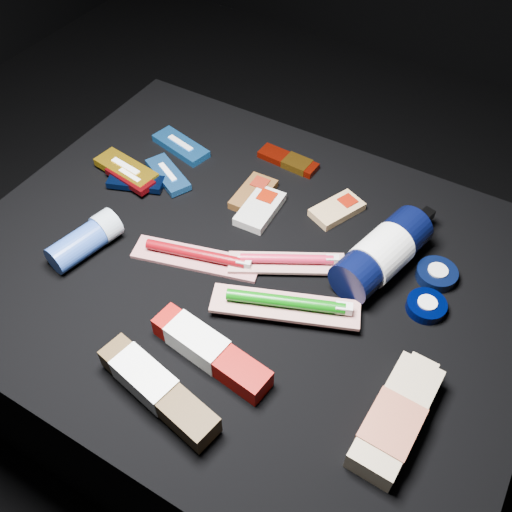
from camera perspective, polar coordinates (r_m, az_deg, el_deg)
The scene contains 21 objects.
ground at distance 1.32m, azimuth -0.80°, elevation -12.12°, with size 3.00×3.00×0.00m, color black.
cloth_table at distance 1.15m, azimuth -0.91°, elevation -7.28°, with size 0.98×0.78×0.40m, color black.
luna_bar_0 at distance 1.22m, azimuth -7.53°, elevation 10.85°, with size 0.14×0.08×0.02m.
luna_bar_1 at distance 1.15m, azimuth -8.80°, elevation 8.05°, with size 0.12×0.09×0.02m.
luna_bar_2 at distance 1.14m, azimuth -11.93°, elevation 7.25°, with size 0.12×0.08×0.01m.
luna_bar_3 at distance 1.17m, azimuth -12.85°, elevation 8.45°, with size 0.14×0.07×0.02m.
luna_bar_4 at distance 1.15m, azimuth -12.46°, elevation 7.66°, with size 0.11×0.06×0.01m.
clif_bar_0 at distance 1.10m, azimuth -0.14°, elevation 6.33°, with size 0.06×0.10×0.02m.
clif_bar_1 at distance 1.07m, azimuth 0.52°, elevation 4.88°, with size 0.06×0.11×0.02m.
clif_bar_2 at distance 1.08m, azimuth 8.26°, elevation 4.71°, with size 0.09×0.11×0.02m.
power_bar at distance 1.18m, azimuth 3.52°, elevation 9.40°, with size 0.13×0.05×0.02m.
lotion_bottle at distance 0.97m, azimuth 12.50°, elevation 0.25°, with size 0.12×0.25×0.08m.
cream_tin_upper at distance 1.01m, azimuth 17.62°, elevation -1.73°, with size 0.07×0.07×0.02m.
cream_tin_lower at distance 0.96m, azimuth 16.66°, elevation -4.81°, with size 0.06×0.06×0.02m.
bodywash_bottle at distance 0.83m, azimuth 13.75°, elevation -15.61°, with size 0.07×0.20×0.04m.
deodorant_stick at distance 1.03m, azimuth -16.65°, elevation 1.52°, with size 0.08×0.14×0.05m.
toothbrush_pack_0 at distance 0.99m, azimuth -5.86°, elevation -0.06°, with size 0.23×0.11×0.03m.
toothbrush_pack_1 at distance 0.97m, azimuth 3.25°, elevation -0.52°, with size 0.20×0.14×0.02m.
toothbrush_pack_2 at distance 0.91m, azimuth 3.16°, elevation -4.86°, with size 0.24×0.14×0.03m.
toothpaste_carton_red at distance 0.87m, azimuth -5.00°, elevation -9.22°, with size 0.21×0.07×0.04m.
toothpaste_carton_green at distance 0.84m, azimuth -10.20°, elevation -12.70°, with size 0.21×0.08×0.04m.
Camera 1 is at (0.34, -0.54, 1.15)m, focal length 40.00 mm.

